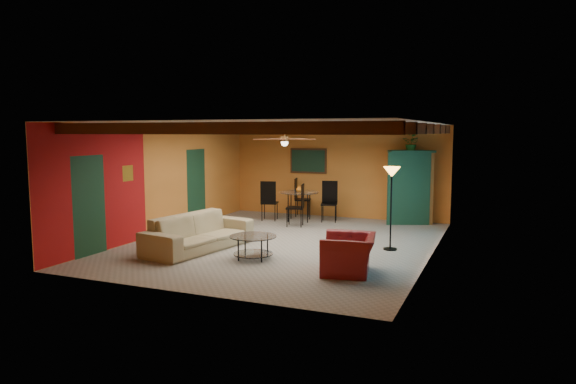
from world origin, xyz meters
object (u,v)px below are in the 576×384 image
at_px(potted_plant, 412,143).
at_px(vase, 299,177).
at_px(dining_table, 299,201).
at_px(armoire, 410,188).
at_px(sofa, 199,232).
at_px(coffee_table, 253,247).
at_px(floor_lamp, 391,208).
at_px(armchair, 349,254).

distance_m(potted_plant, vase, 3.23).
bearing_deg(dining_table, vase, 180.00).
distance_m(armoire, potted_plant, 1.23).
xyz_separation_m(sofa, coffee_table, (1.44, -0.30, -0.14)).
relative_size(armoire, floor_lamp, 1.09).
bearing_deg(dining_table, armchair, -59.45).
distance_m(sofa, dining_table, 4.26).
bearing_deg(sofa, vase, 0.76).
height_order(coffee_table, vase, vase).
bearing_deg(sofa, armoire, -26.22).
distance_m(coffee_table, armoire, 5.79).
xyz_separation_m(sofa, armchair, (3.49, -0.57, -0.03)).
bearing_deg(dining_table, armoire, 15.22).
bearing_deg(dining_table, floor_lamp, -40.18).
height_order(floor_lamp, vase, floor_lamp).
bearing_deg(sofa, dining_table, 0.76).
xyz_separation_m(dining_table, vase, (-0.00, 0.00, 0.67)).
height_order(potted_plant, vase, potted_plant).
bearing_deg(vase, armoire, 15.22).
distance_m(sofa, vase, 4.34).
height_order(armoire, potted_plant, potted_plant).
distance_m(armchair, floor_lamp, 2.22).
bearing_deg(armchair, vase, -160.64).
bearing_deg(armchair, dining_table, -160.64).
height_order(armchair, dining_table, dining_table).
xyz_separation_m(armoire, potted_plant, (0.00, 0.00, 1.23)).
bearing_deg(vase, sofa, -99.05).
distance_m(sofa, armchair, 3.53).
xyz_separation_m(coffee_table, floor_lamp, (2.36, 1.85, 0.66)).
relative_size(sofa, dining_table, 1.18).
relative_size(coffee_table, armoire, 0.48).
height_order(coffee_table, armoire, armoire).
xyz_separation_m(coffee_table, potted_plant, (2.20, 5.31, 1.97)).
height_order(sofa, coffee_table, sofa).
bearing_deg(sofa, coffee_table, -91.91).
bearing_deg(vase, potted_plant, 15.22).
relative_size(potted_plant, vase, 2.67).
distance_m(dining_table, floor_lamp, 4.12).
height_order(sofa, armchair, sofa).
relative_size(armchair, floor_lamp, 0.59).
height_order(armoire, vase, armoire).
bearing_deg(armoire, floor_lamp, -109.55).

